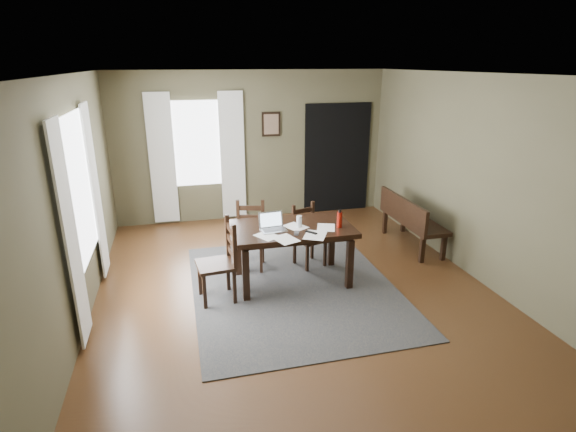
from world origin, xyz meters
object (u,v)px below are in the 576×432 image
object	(u,v)px
chair_back_left	(250,236)
chair_back_right	(308,236)
bench	(409,217)
chair_end	(220,262)
water_bottle	(340,219)
laptop	(272,225)
dining_table	(292,233)

from	to	relation	value
chair_back_left	chair_back_right	bearing A→B (deg)	6.36
chair_back_left	chair_back_right	distance (m)	0.84
bench	chair_back_left	bearing A→B (deg)	93.21
chair_end	water_bottle	bearing A→B (deg)	86.79
chair_end	chair_back_right	distance (m)	1.52
chair_back_left	chair_back_right	xyz separation A→B (m)	(0.83, -0.12, -0.03)
chair_back_right	laptop	distance (m)	0.92
water_bottle	bench	bearing A→B (deg)	31.04
chair_end	chair_back_left	bearing A→B (deg)	143.24
laptop	water_bottle	distance (m)	0.87
chair_back_right	chair_end	bearing A→B (deg)	-170.67
chair_back_left	bench	size ratio (longest dim) A/B	0.66
water_bottle	dining_table	bearing A→B (deg)	162.94
dining_table	laptop	xyz separation A→B (m)	(-0.27, -0.04, 0.15)
laptop	chair_back_left	bearing A→B (deg)	100.94
chair_end	laptop	world-z (taller)	chair_end
bench	laptop	world-z (taller)	laptop
laptop	bench	bearing A→B (deg)	12.79
dining_table	bench	bearing A→B (deg)	19.81
chair_back_right	laptop	bearing A→B (deg)	-159.68
chair_end	chair_back_right	xyz separation A→B (m)	(1.34, 0.72, -0.06)
chair_end	bench	world-z (taller)	chair_end
chair_end	water_bottle	size ratio (longest dim) A/B	4.29
dining_table	chair_end	world-z (taller)	chair_end
chair_back_left	bench	xyz separation A→B (m)	(2.58, 0.14, 0.02)
chair_end	chair_back_right	world-z (taller)	chair_end
dining_table	laptop	size ratio (longest dim) A/B	4.61
chair_back_right	bench	bearing A→B (deg)	-10.31
chair_back_left	bench	bearing A→B (deg)	18.09
laptop	chair_back_right	bearing A→B (deg)	33.87
dining_table	chair_end	distance (m)	1.02
bench	water_bottle	xyz separation A→B (m)	(-1.54, -0.92, 0.41)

